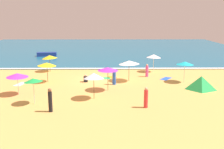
# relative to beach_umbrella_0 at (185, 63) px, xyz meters

# --- Properties ---
(ground_plane) EXTENTS (60.00, 60.00, 0.00)m
(ground_plane) POSITION_rel_beach_umbrella_0_xyz_m (-9.76, 0.89, -2.12)
(ground_plane) COLOR #E0A856
(ocean_water) EXTENTS (60.00, 44.00, 0.10)m
(ocean_water) POSITION_rel_beach_umbrella_0_xyz_m (-9.76, 28.89, -2.07)
(ocean_water) COLOR #196084
(ocean_water) RESTS_ON ground_plane
(wave_breaker_foam) EXTENTS (57.00, 0.70, 0.01)m
(wave_breaker_foam) POSITION_rel_beach_umbrella_0_xyz_m (-9.76, 7.19, -2.02)
(wave_breaker_foam) COLOR white
(wave_breaker_foam) RESTS_ON ocean_water
(beach_umbrella_0) EXTENTS (2.21, 2.22, 2.33)m
(beach_umbrella_0) POSITION_rel_beach_umbrella_0_xyz_m (0.00, 0.00, 0.00)
(beach_umbrella_0) COLOR silver
(beach_umbrella_0) RESTS_ON ground_plane
(beach_umbrella_1) EXTENTS (2.09, 2.12, 2.39)m
(beach_umbrella_1) POSITION_rel_beach_umbrella_0_xyz_m (-9.59, -5.76, -0.06)
(beach_umbrella_1) COLOR #4C3823
(beach_umbrella_1) RESTS_ON ground_plane
(beach_umbrella_2) EXTENTS (2.78, 2.78, 2.06)m
(beach_umbrella_2) POSITION_rel_beach_umbrella_0_xyz_m (-16.67, -4.53, -0.27)
(beach_umbrella_2) COLOR silver
(beach_umbrella_2) RESTS_ON ground_plane
(beach_umbrella_3) EXTENTS (2.83, 2.83, 2.33)m
(beach_umbrella_3) POSITION_rel_beach_umbrella_0_xyz_m (-8.37, -3.16, 0.03)
(beach_umbrella_3) COLOR #4C3823
(beach_umbrella_3) RESTS_ON ground_plane
(beach_umbrella_4) EXTENTS (2.03, 2.02, 2.23)m
(beach_umbrella_4) POSITION_rel_beach_umbrella_0_xyz_m (-15.05, 0.16, -0.13)
(beach_umbrella_4) COLOR #4C3823
(beach_umbrella_4) RESTS_ON ground_plane
(beach_umbrella_5) EXTENTS (1.97, 1.94, 2.21)m
(beach_umbrella_5) POSITION_rel_beach_umbrella_0_xyz_m (-16.02, 5.71, -0.18)
(beach_umbrella_5) COLOR #4C3823
(beach_umbrella_5) RESTS_ON ground_plane
(beach_umbrella_6) EXTENTS (2.16, 2.16, 2.26)m
(beach_umbrella_6) POSITION_rel_beach_umbrella_0_xyz_m (-14.46, -7.17, -0.08)
(beach_umbrella_6) COLOR silver
(beach_umbrella_6) RESTS_ON ground_plane
(beach_umbrella_7) EXTENTS (2.56, 2.56, 2.32)m
(beach_umbrella_7) POSITION_rel_beach_umbrella_0_xyz_m (-2.51, 5.41, -0.05)
(beach_umbrella_7) COLOR silver
(beach_umbrella_7) RESTS_ON ground_plane
(beach_umbrella_8) EXTENTS (2.86, 2.85, 2.37)m
(beach_umbrella_8) POSITION_rel_beach_umbrella_0_xyz_m (-6.05, 0.56, -0.00)
(beach_umbrella_8) COLOR #4C3823
(beach_umbrella_8) RESTS_ON ground_plane
(beach_tent) EXTENTS (2.53, 2.12, 1.42)m
(beach_tent) POSITION_rel_beach_umbrella_0_xyz_m (0.79, -3.17, -1.41)
(beach_tent) COLOR green
(beach_tent) RESTS_ON ground_plane
(beachgoer_1) EXTENTS (0.44, 0.44, 1.54)m
(beachgoer_1) POSITION_rel_beach_umbrella_0_xyz_m (-3.73, 2.67, -1.40)
(beachgoer_1) COLOR #D84CA5
(beachgoer_1) RESTS_ON ground_plane
(beachgoer_2) EXTENTS (0.32, 0.32, 1.68)m
(beachgoer_2) POSITION_rel_beach_umbrella_0_xyz_m (-5.31, -8.14, -1.33)
(beachgoer_2) COLOR red
(beachgoer_2) RESTS_ON ground_plane
(beachgoer_3) EXTENTS (0.50, 0.50, 0.85)m
(beachgoer_3) POSITION_rel_beach_umbrella_0_xyz_m (-10.86, 0.18, -1.77)
(beachgoer_3) COLOR black
(beachgoer_3) RESTS_ON ground_plane
(beachgoer_5) EXTENTS (0.42, 0.42, 1.86)m
(beachgoer_5) POSITION_rel_beach_umbrella_0_xyz_m (-12.72, -9.00, -1.21)
(beachgoer_5) COLOR black
(beachgoer_5) RESTS_ON ground_plane
(beachgoer_6) EXTENTS (0.52, 0.52, 1.62)m
(beachgoer_6) POSITION_rel_beach_umbrella_0_xyz_m (-7.73, -0.98, -1.37)
(beachgoer_6) COLOR blue
(beachgoer_6) RESTS_ON ground_plane
(beach_towel_0) EXTENTS (1.15, 1.84, 0.01)m
(beach_towel_0) POSITION_rel_beach_umbrella_0_xyz_m (-17.79, -0.73, -2.12)
(beach_towel_0) COLOR white
(beach_towel_0) RESTS_ON ground_plane
(beach_towel_1) EXTENTS (1.19, 1.29, 0.01)m
(beach_towel_1) POSITION_rel_beach_umbrella_0_xyz_m (-7.91, 2.36, -2.12)
(beach_towel_1) COLOR orange
(beach_towel_1) RESTS_ON ground_plane
(beach_towel_2) EXTENTS (1.02, 1.31, 0.01)m
(beach_towel_2) POSITION_rel_beach_umbrella_0_xyz_m (-8.56, 1.86, -2.12)
(beach_towel_2) COLOR green
(beach_towel_2) RESTS_ON ground_plane
(beach_towel_3) EXTENTS (1.67, 1.85, 0.01)m
(beach_towel_3) POSITION_rel_beach_umbrella_0_xyz_m (-1.65, 1.59, -2.12)
(beach_towel_3) COLOR blue
(beach_towel_3) RESTS_ON ground_plane
(small_boat_0) EXTENTS (3.44, 1.40, 0.68)m
(small_boat_0) POSITION_rel_beach_umbrella_0_xyz_m (-19.36, 18.27, -1.68)
(small_boat_0) COLOR navy
(small_boat_0) RESTS_ON ocean_water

